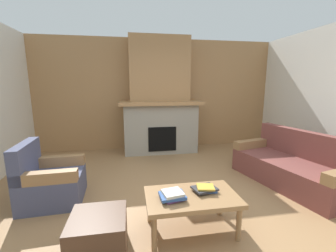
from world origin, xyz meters
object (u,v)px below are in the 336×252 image
(fireplace, at_px, (160,103))
(armchair, at_px, (50,181))
(couch, at_px, (292,167))
(ottoman, at_px, (99,235))
(coffee_table, at_px, (192,200))

(fireplace, height_order, armchair, fireplace)
(couch, xyz_separation_m, armchair, (-3.72, 0.07, 0.01))
(fireplace, bearing_deg, couch, -49.53)
(fireplace, xyz_separation_m, ottoman, (-1.04, -3.27, -0.96))
(couch, bearing_deg, coffee_table, -155.67)
(couch, distance_m, coffee_table, 2.15)
(ottoman, bearing_deg, couch, 20.09)
(couch, relative_size, armchair, 2.28)
(couch, xyz_separation_m, coffee_table, (-1.96, -0.89, 0.09))
(fireplace, relative_size, ottoman, 5.19)
(coffee_table, bearing_deg, fireplace, 88.57)
(coffee_table, distance_m, ottoman, 1.00)
(couch, distance_m, ottoman, 3.11)
(fireplace, relative_size, coffee_table, 2.70)
(coffee_table, height_order, ottoman, coffee_table)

